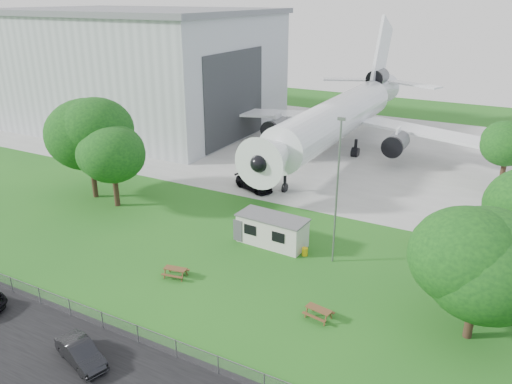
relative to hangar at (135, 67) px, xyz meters
The scene contains 17 objects.
ground 53.16m from the hangar, 43.47° to the right, with size 160.00×160.00×0.00m, color #2E7820.
asphalt_strip 62.70m from the hangar, 52.23° to the right, with size 120.00×8.00×0.02m, color black.
concrete_apron 39.17m from the hangar, ahead, with size 120.00×46.00×0.03m, color #B7B7B2.
hangar is the anchor object (origin of this frame).
airliner 36.21m from the hangar, ahead, with size 46.36×47.73×17.69m.
site_cabin 50.58m from the hangar, 36.05° to the right, with size 6.82×3.03×2.62m.
picnic_west 53.32m from the hangar, 46.34° to the right, with size 1.80×1.50×0.76m, color brown, non-canonical shape.
picnic_east 61.77m from the hangar, 38.08° to the right, with size 1.80×1.50×0.76m, color brown, non-canonical shape.
fence 60.00m from the hangar, 50.15° to the right, with size 58.00×0.04×1.30m, color gray.
lamp_mast 55.06m from the hangar, 32.84° to the right, with size 0.16×0.16×12.00m, color slate.
tree_west_big 34.14m from the hangar, 57.25° to the right, with size 9.00×9.00×11.43m.
tree_west_small 37.03m from the hangar, 52.87° to the right, with size 6.75×6.75×9.04m.
tree_east_front 67.19m from the hangar, 31.40° to the right, with size 7.99×7.99×9.26m.
tree_far_apron 57.53m from the hangar, ahead, with size 6.51×6.51×8.79m.
car_centre_sedan 61.78m from the hangar, 52.52° to the right, with size 1.44×4.14×1.36m, color black.
car_ne_hatch 58.14m from the hangar, 24.11° to the right, with size 1.54×3.84×1.31m, color maroon.
car_apron_van 38.50m from the hangar, 29.63° to the right, with size 2.03×5.00×1.45m, color black.
Camera 1 is at (19.89, -28.74, 20.54)m, focal length 35.00 mm.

